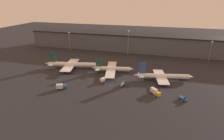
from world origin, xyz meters
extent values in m
plane|color=#26262B|center=(0.00, 0.00, 0.00)|extent=(600.00, 600.00, 0.00)
cube|color=#4C515B|center=(0.00, 94.95, 9.53)|extent=(253.98, 24.69, 19.05)
cube|color=black|center=(0.00, 94.95, 19.65)|extent=(253.98, 26.69, 1.20)
cylinder|color=white|center=(-42.35, 23.23, 3.71)|extent=(41.93, 12.17, 3.91)
cylinder|color=#ADB2B7|center=(-42.35, 23.23, 3.03)|extent=(39.76, 11.17, 3.32)
cone|color=white|center=(-20.62, 27.63, 3.71)|extent=(5.33, 4.57, 3.71)
cone|color=white|center=(-64.27, 18.79, 4.01)|extent=(6.41, 4.42, 3.32)
cube|color=#1E4738|center=(-59.64, 19.73, 10.04)|extent=(5.44, 1.48, 8.75)
cube|color=white|center=(-60.46, 19.56, 4.30)|extent=(6.13, 12.11, 0.24)
cube|color=white|center=(-44.41, 22.81, 3.22)|extent=(14.80, 33.19, 0.36)
cylinder|color=gray|center=(-44.96, 31.88, 1.90)|extent=(4.64, 2.96, 2.15)
cylinder|color=gray|center=(-41.39, 14.25, 1.90)|extent=(4.64, 2.96, 2.15)
cylinder|color=black|center=(-27.95, 26.15, 0.88)|extent=(0.50, 0.50, 1.76)
cylinder|color=black|center=(-44.72, 24.34, 0.88)|extent=(0.50, 0.50, 1.76)
cylinder|color=black|center=(-44.10, 21.28, 0.88)|extent=(0.50, 0.50, 1.76)
cylinder|color=white|center=(-5.40, 24.07, 3.23)|extent=(28.75, 9.02, 3.40)
cylinder|color=#ADB2B7|center=(-5.40, 24.07, 2.64)|extent=(27.24, 8.24, 2.89)
cone|color=white|center=(9.63, 27.11, 3.23)|extent=(4.64, 3.98, 3.23)
cone|color=white|center=(-20.61, 20.99, 3.49)|extent=(5.58, 3.85, 2.89)
cube|color=#1E4738|center=(-17.19, 21.68, 8.32)|extent=(4.75, 1.34, 6.76)
cube|color=white|center=(-17.75, 21.57, 3.74)|extent=(5.96, 13.63, 0.24)
cube|color=white|center=(-6.81, 23.78, 2.81)|extent=(14.63, 37.47, 0.36)
cylinder|color=gray|center=(-8.00, 34.03, 1.62)|extent=(4.04, 2.58, 1.87)
cylinder|color=gray|center=(-3.92, 13.88, 1.62)|extent=(4.04, 2.58, 1.87)
cylinder|color=black|center=(4.42, 26.06, 0.77)|extent=(0.50, 0.50, 1.53)
cylinder|color=black|center=(-7.08, 25.12, 0.77)|extent=(0.50, 0.50, 1.53)
cylinder|color=black|center=(-6.54, 22.45, 0.77)|extent=(0.50, 0.50, 1.53)
cylinder|color=white|center=(35.59, 19.18, 3.41)|extent=(37.96, 11.06, 3.59)
cylinder|color=#2D519E|center=(35.59, 19.18, 2.78)|extent=(35.99, 10.16, 3.05)
cone|color=white|center=(55.27, 23.17, 3.41)|extent=(4.90, 4.20, 3.41)
cone|color=white|center=(15.73, 15.16, 3.68)|extent=(5.88, 4.06, 3.05)
cube|color=#2D519E|center=(19.94, 16.02, 9.67)|extent=(5.01, 1.39, 8.93)
cube|color=white|center=(19.20, 15.86, 3.95)|extent=(5.49, 10.46, 0.24)
cube|color=white|center=(33.73, 18.81, 2.96)|extent=(13.22, 28.64, 0.36)
cylinder|color=gray|center=(33.31, 26.61, 1.72)|extent=(4.26, 2.72, 1.97)
cylinder|color=gray|center=(36.38, 11.45, 1.72)|extent=(4.26, 2.72, 1.97)
cylinder|color=black|center=(48.62, 21.82, 0.81)|extent=(0.50, 0.50, 1.62)
cylinder|color=black|center=(33.44, 20.21, 0.81)|extent=(0.50, 0.50, 1.62)
cylinder|color=black|center=(34.01, 17.40, 0.81)|extent=(0.50, 0.50, 1.62)
cube|color=#195199|center=(8.49, 4.04, 1.67)|extent=(2.30, 1.97, 1.91)
cylinder|color=#B7B7BC|center=(7.85, 1.18, 1.62)|extent=(2.52, 3.79, 1.80)
cylinder|color=black|center=(7.71, 3.98, 0.45)|extent=(0.69, 0.99, 0.90)
cylinder|color=black|center=(9.17, 3.65, 0.45)|extent=(0.69, 0.99, 0.90)
cylinder|color=black|center=(6.92, 0.48, 0.45)|extent=(0.69, 0.99, 0.90)
cylinder|color=black|center=(8.39, 0.15, 0.45)|extent=(0.69, 0.99, 0.90)
cube|color=#195199|center=(-6.45, 6.97, 1.64)|extent=(2.92, 2.64, 1.83)
cube|color=silver|center=(-7.74, 3.87, 1.94)|extent=(3.69, 4.48, 2.44)
cylinder|color=black|center=(-7.35, 7.15, 0.45)|extent=(0.90, 1.06, 0.90)
cylinder|color=black|center=(-5.70, 6.46, 0.45)|extent=(0.90, 1.06, 0.90)
cylinder|color=black|center=(-8.88, 3.47, 0.45)|extent=(0.90, 1.06, 0.90)
cylinder|color=black|center=(-7.23, 2.78, 0.45)|extent=(0.90, 1.06, 0.90)
cube|color=gold|center=(32.84, -6.60, 1.83)|extent=(3.46, 3.45, 2.21)
cube|color=silver|center=(29.89, -3.49, 2.19)|extent=(5.21, 5.30, 2.95)
cylinder|color=black|center=(33.36, -5.78, 0.45)|extent=(1.07, 1.08, 0.90)
cylinder|color=black|center=(31.99, -7.08, 0.45)|extent=(1.07, 1.08, 0.90)
cylinder|color=black|center=(29.86, -2.10, 0.45)|extent=(1.07, 1.08, 0.90)
cylinder|color=black|center=(28.50, -3.39, 0.45)|extent=(1.07, 1.08, 0.90)
cube|color=#195199|center=(-29.61, -12.88, 1.84)|extent=(2.99, 3.18, 2.23)
cube|color=silver|center=(-32.90, -14.59, 2.21)|extent=(4.94, 4.19, 2.98)
cylinder|color=black|center=(-30.22, -12.14, 0.45)|extent=(1.09, 0.97, 0.90)
cylinder|color=black|center=(-29.35, -13.81, 0.45)|extent=(1.09, 0.97, 0.90)
cylinder|color=black|center=(-34.12, -14.16, 0.45)|extent=(1.09, 0.97, 0.90)
cylinder|color=black|center=(-33.25, -15.83, 0.45)|extent=(1.09, 0.97, 0.90)
cube|color=#195199|center=(47.63, -7.12, 1.23)|extent=(5.11, 5.69, 1.03)
cube|color=black|center=(48.48, -8.20, 2.15)|extent=(1.64, 1.49, 0.80)
cylinder|color=black|center=(49.36, -8.00, 0.45)|extent=(0.98, 1.05, 0.90)
cylinder|color=black|center=(48.07, -9.01, 0.45)|extent=(0.98, 1.05, 0.90)
cylinder|color=black|center=(47.19, -5.22, 0.45)|extent=(0.98, 1.05, 0.90)
cylinder|color=black|center=(45.90, -6.23, 0.45)|extent=(0.98, 1.05, 0.90)
cylinder|color=slate|center=(-73.21, 76.74, 10.11)|extent=(0.70, 0.70, 20.23)
sphere|color=beige|center=(-73.21, 76.74, 20.83)|extent=(1.80, 1.80, 1.80)
cylinder|color=slate|center=(-2.61, 76.74, 12.59)|extent=(0.70, 0.70, 25.17)
sphere|color=beige|center=(-2.61, 76.74, 25.77)|extent=(1.80, 1.80, 1.80)
cylinder|color=slate|center=(79.16, 76.74, 9.43)|extent=(0.70, 0.70, 18.86)
sphere|color=beige|center=(79.16, 76.74, 19.46)|extent=(1.80, 1.80, 1.80)
camera|label=1|loc=(30.16, -107.64, 57.97)|focal=28.00mm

